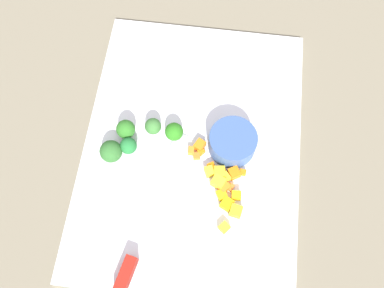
% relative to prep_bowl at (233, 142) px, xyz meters
% --- Properties ---
extents(ground_plane, '(4.00, 4.00, 0.00)m').
position_rel_prep_bowl_xyz_m(ground_plane, '(0.01, -0.07, -0.03)').
color(ground_plane, '#746C57').
extents(cutting_board, '(0.52, 0.38, 0.01)m').
position_rel_prep_bowl_xyz_m(cutting_board, '(0.01, -0.07, -0.03)').
color(cutting_board, white).
rests_on(cutting_board, ground_plane).
extents(prep_bowl, '(0.08, 0.08, 0.04)m').
position_rel_prep_bowl_xyz_m(prep_bowl, '(0.00, 0.00, 0.00)').
color(prep_bowl, '#3A5891').
rests_on(prep_bowl, cutting_board).
extents(chef_knife, '(0.28, 0.08, 0.02)m').
position_rel_prep_bowl_xyz_m(chef_knife, '(0.19, -0.13, -0.01)').
color(chef_knife, silver).
rests_on(chef_knife, cutting_board).
extents(carrot_dice_0, '(0.03, 0.03, 0.01)m').
position_rel_prep_bowl_xyz_m(carrot_dice_0, '(0.08, -0.01, -0.01)').
color(carrot_dice_0, orange).
rests_on(carrot_dice_0, cutting_board).
extents(carrot_dice_1, '(0.03, 0.02, 0.01)m').
position_rel_prep_bowl_xyz_m(carrot_dice_1, '(0.05, 0.01, -0.01)').
color(carrot_dice_1, orange).
rests_on(carrot_dice_1, cutting_board).
extents(carrot_dice_2, '(0.01, 0.01, 0.01)m').
position_rel_prep_bowl_xyz_m(carrot_dice_2, '(0.03, -0.06, -0.02)').
color(carrot_dice_2, orange).
rests_on(carrot_dice_2, cutting_board).
extents(carrot_dice_3, '(0.01, 0.01, 0.01)m').
position_rel_prep_bowl_xyz_m(carrot_dice_3, '(0.05, -0.01, -0.01)').
color(carrot_dice_3, orange).
rests_on(carrot_dice_3, cutting_board).
extents(carrot_dice_4, '(0.02, 0.02, 0.01)m').
position_rel_prep_bowl_xyz_m(carrot_dice_4, '(0.05, -0.03, -0.01)').
color(carrot_dice_4, orange).
rests_on(carrot_dice_4, cutting_board).
extents(carrot_dice_5, '(0.01, 0.01, 0.01)m').
position_rel_prep_bowl_xyz_m(carrot_dice_5, '(0.05, 0.02, -0.02)').
color(carrot_dice_5, orange).
rests_on(carrot_dice_5, cutting_board).
extents(carrot_dice_6, '(0.01, 0.01, 0.01)m').
position_rel_prep_bowl_xyz_m(carrot_dice_6, '(0.02, -0.05, -0.02)').
color(carrot_dice_6, orange).
rests_on(carrot_dice_6, cutting_board).
extents(carrot_dice_7, '(0.02, 0.02, 0.01)m').
position_rel_prep_bowl_xyz_m(carrot_dice_7, '(0.08, 0.00, -0.02)').
color(carrot_dice_7, orange).
rests_on(carrot_dice_7, cutting_board).
extents(carrot_dice_8, '(0.01, 0.01, 0.01)m').
position_rel_prep_bowl_xyz_m(carrot_dice_8, '(0.02, -0.07, -0.01)').
color(carrot_dice_8, orange).
rests_on(carrot_dice_8, cutting_board).
extents(carrot_dice_9, '(0.02, 0.02, 0.02)m').
position_rel_prep_bowl_xyz_m(carrot_dice_9, '(0.00, -0.06, -0.01)').
color(carrot_dice_9, orange).
rests_on(carrot_dice_9, cutting_board).
extents(carrot_dice_10, '(0.02, 0.02, 0.01)m').
position_rel_prep_bowl_xyz_m(carrot_dice_10, '(0.06, -0.02, -0.01)').
color(carrot_dice_10, orange).
rests_on(carrot_dice_10, cutting_board).
extents(pepper_dice_0, '(0.03, 0.03, 0.01)m').
position_rel_prep_bowl_xyz_m(pepper_dice_0, '(0.11, 0.00, -0.01)').
color(pepper_dice_0, yellow).
rests_on(pepper_dice_0, cutting_board).
extents(pepper_dice_1, '(0.02, 0.02, 0.01)m').
position_rel_prep_bowl_xyz_m(pepper_dice_1, '(0.06, -0.01, -0.01)').
color(pepper_dice_1, yellow).
rests_on(pepper_dice_1, cutting_board).
extents(pepper_dice_2, '(0.02, 0.02, 0.01)m').
position_rel_prep_bowl_xyz_m(pepper_dice_2, '(0.09, -0.01, -0.01)').
color(pepper_dice_2, yellow).
rests_on(pepper_dice_2, cutting_board).
extents(pepper_dice_3, '(0.02, 0.02, 0.01)m').
position_rel_prep_bowl_xyz_m(pepper_dice_3, '(0.05, -0.03, -0.01)').
color(pepper_dice_3, yellow).
rests_on(pepper_dice_3, cutting_board).
extents(pepper_dice_4, '(0.02, 0.02, 0.02)m').
position_rel_prep_bowl_xyz_m(pepper_dice_4, '(0.05, -0.02, -0.01)').
color(pepper_dice_4, yellow).
rests_on(pepper_dice_4, cutting_board).
extents(pepper_dice_5, '(0.01, 0.02, 0.01)m').
position_rel_prep_bowl_xyz_m(pepper_dice_5, '(0.09, 0.02, -0.01)').
color(pepper_dice_5, yellow).
rests_on(pepper_dice_5, cutting_board).
extents(pepper_dice_6, '(0.02, 0.02, 0.02)m').
position_rel_prep_bowl_xyz_m(pepper_dice_6, '(0.12, 0.02, -0.01)').
color(pepper_dice_6, yellow).
rests_on(pepper_dice_6, cutting_board).
extents(pepper_dice_7, '(0.03, 0.03, 0.02)m').
position_rel_prep_bowl_xyz_m(pepper_dice_7, '(0.07, -0.02, -0.01)').
color(pepper_dice_7, yellow).
rests_on(pepper_dice_7, cutting_board).
extents(pepper_dice_8, '(0.02, 0.02, 0.01)m').
position_rel_prep_bowl_xyz_m(pepper_dice_8, '(0.15, 0.00, -0.01)').
color(pepper_dice_8, yellow).
rests_on(pepper_dice_8, cutting_board).
extents(broccoli_floret_0, '(0.03, 0.03, 0.04)m').
position_rel_prep_bowl_xyz_m(broccoli_floret_0, '(0.00, -0.19, 0.00)').
color(broccoli_floret_0, '#85B166').
rests_on(broccoli_floret_0, cutting_board).
extents(broccoli_floret_1, '(0.03, 0.03, 0.04)m').
position_rel_prep_bowl_xyz_m(broccoli_floret_1, '(0.03, -0.18, -0.00)').
color(broccoli_floret_1, '#97AD63').
rests_on(broccoli_floret_1, cutting_board).
extents(broccoli_floret_2, '(0.04, 0.04, 0.04)m').
position_rel_prep_bowl_xyz_m(broccoli_floret_2, '(0.04, -0.21, -0.00)').
color(broccoli_floret_2, '#83B656').
rests_on(broccoli_floret_2, cutting_board).
extents(broccoli_floret_3, '(0.03, 0.03, 0.03)m').
position_rel_prep_bowl_xyz_m(broccoli_floret_3, '(-0.01, -0.14, -0.00)').
color(broccoli_floret_3, '#97C26D').
rests_on(broccoli_floret_3, cutting_board).
extents(broccoli_floret_4, '(0.03, 0.03, 0.04)m').
position_rel_prep_bowl_xyz_m(broccoli_floret_4, '(-0.01, -0.10, -0.00)').
color(broccoli_floret_4, '#8DBE62').
rests_on(broccoli_floret_4, cutting_board).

